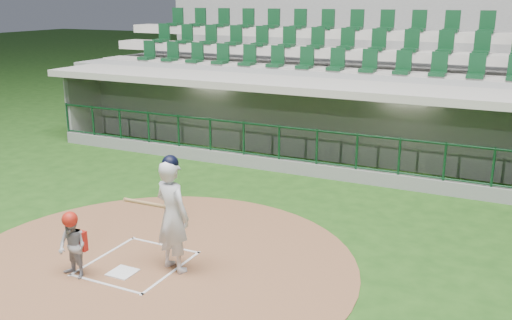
{
  "coord_description": "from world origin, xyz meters",
  "views": [
    {
      "loc": [
        5.94,
        -7.67,
        4.55
      ],
      "look_at": [
        0.94,
        2.6,
        1.3
      ],
      "focal_mm": 40.0,
      "sensor_mm": 36.0,
      "label": 1
    }
  ],
  "objects": [
    {
      "name": "catcher",
      "position": [
        -0.64,
        -1.15,
        0.59
      ],
      "size": [
        0.59,
        0.5,
        1.17
      ],
      "color": "#939398",
      "rests_on": "dirt_circle"
    },
    {
      "name": "batter_box_chalk",
      "position": [
        0.0,
        -0.3,
        0.02
      ],
      "size": [
        1.55,
        1.8,
        0.01
      ],
      "color": "silver",
      "rests_on": "ground"
    },
    {
      "name": "ground",
      "position": [
        0.0,
        0.0,
        0.0
      ],
      "size": [
        120.0,
        120.0,
        0.0
      ],
      "primitive_type": "plane",
      "color": "#1B4012",
      "rests_on": "ground"
    },
    {
      "name": "batter",
      "position": [
        0.71,
        -0.18,
        1.03
      ],
      "size": [
        0.95,
        0.97,
        2.05
      ],
      "color": "silver",
      "rests_on": "dirt_circle"
    },
    {
      "name": "home_plate",
      "position": [
        0.0,
        -0.7,
        0.02
      ],
      "size": [
        0.43,
        0.43,
        0.02
      ],
      "primitive_type": "cube",
      "color": "silver",
      "rests_on": "dirt_circle"
    },
    {
      "name": "dugout_structure",
      "position": [
        0.06,
        7.82,
        0.96
      ],
      "size": [
        16.4,
        3.7,
        3.0
      ],
      "color": "gray",
      "rests_on": "ground"
    },
    {
      "name": "seating_deck",
      "position": [
        0.0,
        10.91,
        1.42
      ],
      "size": [
        17.0,
        6.72,
        5.15
      ],
      "color": "gray",
      "rests_on": "ground"
    },
    {
      "name": "dirt_circle",
      "position": [
        0.3,
        -0.2,
        0.01
      ],
      "size": [
        7.2,
        7.2,
        0.01
      ],
      "primitive_type": "cylinder",
      "color": "brown",
      "rests_on": "ground"
    }
  ]
}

